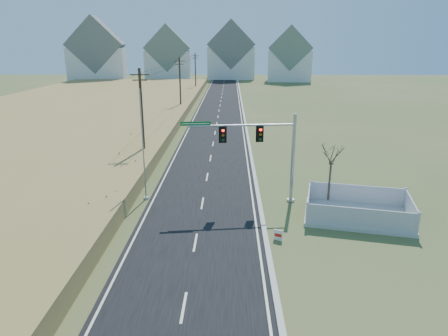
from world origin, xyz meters
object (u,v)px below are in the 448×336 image
open_sign (278,235)px  traffic_signal_mast (268,149)px  flagpole (144,157)px  bare_tree (332,154)px  fence_enclosure (357,213)px

open_sign → traffic_signal_mast: bearing=120.0°
flagpole → bare_tree: flagpole is taller
open_sign → flagpole: (-9.18, 6.48, 2.91)m
fence_enclosure → open_sign: 6.59m
traffic_signal_mast → flagpole: size_ratio=1.00×
traffic_signal_mast → flagpole: bearing=170.4°
open_sign → bare_tree: size_ratio=0.14×
fence_enclosure → flagpole: bearing=-179.1°
traffic_signal_mast → bare_tree: bearing=-8.5°
traffic_signal_mast → fence_enclosure: (5.87, -2.62, -3.77)m
fence_enclosure → open_sign: size_ratio=11.49×
fence_enclosure → open_sign: (-5.67, -3.36, 0.06)m
open_sign → bare_tree: bearing=81.7°
bare_tree → flagpole: bearing=177.2°
traffic_signal_mast → fence_enclosure: traffic_signal_mast is taller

